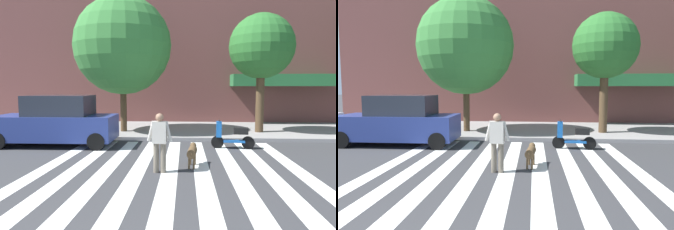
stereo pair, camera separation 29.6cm
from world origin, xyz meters
TOP-DOWN VIEW (x-y plane):
  - ground_plane at (0.00, 5.66)m, footprint 160.00×160.00m
  - sidewalk_far at (0.00, 14.32)m, footprint 80.00×6.00m
  - crosswalk_stripes at (0.93, 5.66)m, footprint 7.65×10.72m
  - parked_car_behind_first at (-3.78, 10.05)m, footprint 4.73×1.98m
  - parked_scooter at (3.16, 9.84)m, footprint 1.63×0.50m
  - street_tree_nearest at (-1.71, 13.10)m, footprint 4.75×4.75m
  - street_tree_middle at (4.98, 13.22)m, footprint 3.10×3.10m
  - pedestrian_dog_walker at (0.66, 6.49)m, footprint 0.71×0.28m
  - dog_on_leash at (1.57, 7.17)m, footprint 0.33×1.13m

SIDE VIEW (x-z plane):
  - ground_plane at x=0.00m, z-range 0.00..0.00m
  - crosswalk_stripes at x=0.93m, z-range 0.00..0.01m
  - sidewalk_far at x=0.00m, z-range 0.00..0.15m
  - dog_on_leash at x=1.57m, z-range 0.12..0.77m
  - parked_scooter at x=3.16m, z-range -0.08..1.03m
  - pedestrian_dog_walker at x=0.66m, z-range 0.11..1.75m
  - parked_car_behind_first at x=-3.78m, z-range -0.05..1.97m
  - street_tree_middle at x=4.98m, z-range 1.41..7.10m
  - street_tree_nearest at x=-1.71m, z-range 1.06..7.64m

